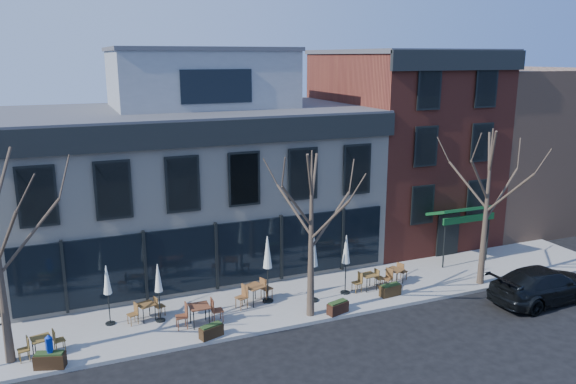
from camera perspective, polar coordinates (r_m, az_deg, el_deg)
name	(u,v)px	position (r m, az deg, el deg)	size (l,w,h in m)	color
ground	(217,294)	(26.82, -7.20, -10.24)	(120.00, 120.00, 0.00)	black
sidewalk_front	(299,299)	(25.90, 1.16, -10.84)	(33.50, 4.70, 0.15)	gray
corner_building	(190,174)	(30.11, -9.88, 1.78)	(18.39, 10.39, 11.10)	beige
red_brick_building	(400,143)	(34.93, 11.31, 4.87)	(8.20, 11.78, 11.18)	maroon
bg_building	(514,142)	(42.07, 21.98, 4.72)	(12.00, 12.00, 10.00)	#8C664C
tree_mid	(311,233)	(22.97, 2.40, -4.15)	(3.50, 3.55, 7.04)	#382B21
tree_right	(487,206)	(27.76, 19.55, -1.31)	(3.72, 3.77, 7.48)	#382B21
parked_sedan	(544,285)	(28.08, 24.58, -8.55)	(2.22, 5.45, 1.58)	black
call_box	(50,350)	(21.98, -23.05, -14.57)	(0.25, 0.25, 1.26)	#0C2EA6
cafe_set_0	(42,344)	(22.98, -23.75, -13.98)	(1.70, 0.80, 0.87)	brown
cafe_set_1	(146,310)	(24.42, -14.19, -11.52)	(1.68, 0.89, 0.86)	brown
cafe_set_2	(200,313)	(23.51, -8.97, -12.03)	(1.97, 0.79, 1.04)	brown
cafe_set_3	(254,292)	(25.15, -3.45, -10.14)	(1.97, 1.14, 1.02)	brown
cafe_set_4	(368,280)	(26.82, 8.18, -8.83)	(1.75, 0.74, 0.91)	brown
cafe_set_5	(395,275)	(27.61, 10.79, -8.25)	(1.78, 1.13, 0.93)	brown
umbrella_0	(107,283)	(23.93, -17.90, -8.80)	(0.41, 0.41, 2.54)	black
umbrella_1	(158,281)	(23.65, -13.04, -8.81)	(0.40, 0.40, 2.50)	black
umbrella_2	(268,256)	(24.70, -2.09, -6.51)	(0.49, 0.49, 3.05)	black
umbrella_3	(313,254)	(24.77, 2.59, -6.29)	(0.50, 0.50, 3.15)	black
umbrella_4	(346,253)	(25.74, 5.92, -6.14)	(0.45, 0.45, 2.80)	black
planter_0	(50,360)	(22.15, -23.03, -15.44)	(1.12, 0.72, 0.59)	black
planter_1	(211,331)	(22.66, -7.80, -13.80)	(1.01, 0.65, 0.52)	#312010
planter_2	(338,307)	(24.43, 5.08, -11.58)	(1.03, 0.64, 0.54)	black
planter_3	(390,290)	(26.39, 10.35, -9.75)	(1.03, 0.51, 0.56)	#322310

